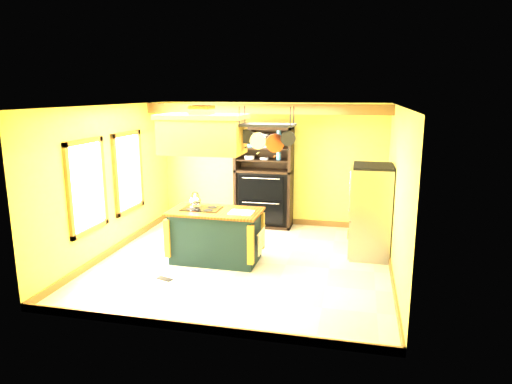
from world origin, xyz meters
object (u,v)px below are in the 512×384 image
at_px(hutch, 264,188).
at_px(pot_rack, 267,131).
at_px(kitchen_island, 216,235).
at_px(refrigerator, 370,213).
at_px(range_hood, 202,133).

bearing_deg(hutch, pot_rack, -77.25).
distance_m(kitchen_island, hutch, 2.39).
xyz_separation_m(kitchen_island, hutch, (0.38, 2.33, 0.39)).
bearing_deg(pot_rack, refrigerator, 26.66).
bearing_deg(refrigerator, kitchen_island, -161.75).
xyz_separation_m(range_hood, refrigerator, (2.83, 0.87, -1.46)).
bearing_deg(range_hood, refrigerator, 17.06).
relative_size(kitchen_island, hutch, 0.73).
distance_m(pot_rack, hutch, 2.79).
xyz_separation_m(range_hood, pot_rack, (1.10, 0.00, 0.06)).
bearing_deg(refrigerator, hutch, 146.93).
distance_m(kitchen_island, pot_rack, 2.05).
bearing_deg(kitchen_island, pot_rack, 0.86).
height_order(pot_rack, refrigerator, pot_rack).
distance_m(range_hood, hutch, 2.78).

